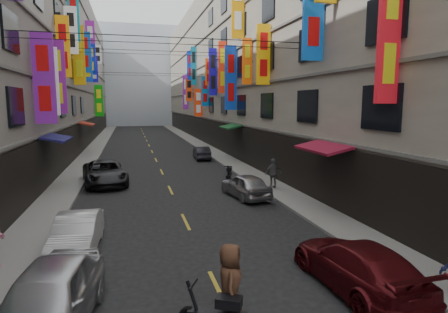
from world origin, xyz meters
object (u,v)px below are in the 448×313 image
car_left_near (48,300)px  car_left_far (105,173)px  car_left_mid (77,234)px  scooter_far_right (229,174)px  car_right_mid (245,185)px  car_right_far (202,153)px  pedestrian_rfar (273,173)px  car_right_near (357,265)px  pedestrian_crossing (230,283)px

car_left_near → car_left_far: bearing=97.3°
car_left_mid → scooter_far_right: bearing=54.1°
car_right_mid → car_right_far: size_ratio=1.08×
car_left_near → car_left_mid: (-0.01, 4.65, -0.13)m
scooter_far_right → pedestrian_rfar: pedestrian_rfar is taller
car_left_near → car_right_near: size_ratio=0.97×
car_left_far → car_right_near: (7.38, -15.40, -0.06)m
car_left_mid → car_right_far: car_left_mid is taller
car_left_far → car_right_mid: 9.09m
car_right_near → pedestrian_rfar: (2.12, 11.43, 0.32)m
scooter_far_right → car_left_mid: car_left_mid is taller
car_left_far → scooter_far_right: bearing=-15.4°
car_right_mid → pedestrian_crossing: pedestrian_crossing is taller
car_left_near → car_right_mid: size_ratio=1.16×
car_left_near → car_left_far: 15.52m
car_right_mid → pedestrian_crossing: size_ratio=2.05×
car_left_mid → car_right_mid: 9.54m
car_left_near → pedestrian_rfar: pedestrian_rfar is taller
scooter_far_right → car_right_mid: (-0.23, -4.27, 0.21)m
car_left_near → car_right_near: car_left_near is taller
car_left_far → car_left_near: bearing=-99.3°
car_right_mid → pedestrian_rfar: size_ratio=2.21×
pedestrian_crossing → car_right_far: bearing=3.5°
scooter_far_right → pedestrian_rfar: bearing=140.9°
scooter_far_right → car_right_far: (0.08, 9.82, 0.14)m
scooter_far_right → car_right_far: car_right_far is taller
car_left_near → car_left_far: (0.24, 15.52, -0.03)m
scooter_far_right → car_left_far: 7.74m
car_left_near → pedestrian_rfar: 15.11m
car_right_far → pedestrian_rfar: 12.98m
car_left_near → car_left_far: car_left_near is taller
car_left_mid → car_right_far: size_ratio=1.08×
car_right_near → pedestrian_crossing: bearing=7.8°
car_left_far → pedestrian_rfar: pedestrian_rfar is taller
pedestrian_crossing → car_left_far: bearing=25.7°
car_left_far → car_right_near: size_ratio=1.14×
car_right_mid → car_right_far: 14.10m
car_right_mid → pedestrian_rfar: pedestrian_rfar is taller
scooter_far_right → car_left_far: size_ratio=0.33×
pedestrian_rfar → pedestrian_crossing: bearing=59.3°
car_right_mid → car_left_mid: bearing=27.9°
car_left_near → car_right_near: 7.62m
car_right_near → scooter_far_right: bearing=-93.6°
scooter_far_right → car_right_near: car_right_near is taller
car_left_mid → car_right_mid: (7.69, 5.65, 0.02)m
car_right_mid → pedestrian_rfar: bearing=-157.2°
car_left_far → car_right_near: bearing=-72.8°
car_right_mid → car_left_far: bearing=-43.4°
car_right_near → car_right_mid: 10.19m
car_right_near → car_left_mid: bearing=-33.2°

